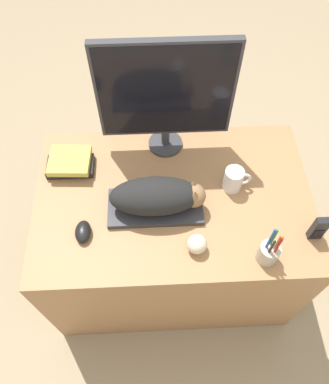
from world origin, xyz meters
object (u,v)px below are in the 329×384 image
object	(u,v)px
monitor	(166,94)
phone	(319,229)
cat	(159,196)
baseball	(197,244)
pen_cup	(269,252)
book_stack	(70,164)
keyboard	(155,207)
coffee_mug	(234,180)
computer_mouse	(83,232)

from	to	relation	value
monitor	phone	distance (m)	0.78
cat	baseball	size ratio (longest dim) A/B	4.94
pen_cup	baseball	size ratio (longest dim) A/B	2.90
monitor	book_stack	bearing A→B (deg)	-164.97
monitor	pen_cup	world-z (taller)	monitor
keyboard	pen_cup	size ratio (longest dim) A/B	1.72
cat	coffee_mug	distance (m)	0.33
keyboard	pen_cup	world-z (taller)	pen_cup
monitor	computer_mouse	world-z (taller)	monitor
coffee_mug	keyboard	bearing A→B (deg)	-164.69
computer_mouse	book_stack	world-z (taller)	book_stack
monitor	pen_cup	distance (m)	0.72
cat	keyboard	bearing A→B (deg)	180.00
baseball	cat	bearing A→B (deg)	125.73
book_stack	computer_mouse	bearing A→B (deg)	-76.79
cat	pen_cup	xyz separation A→B (m)	(0.39, -0.24, -0.04)
monitor	pen_cup	bearing A→B (deg)	-58.30
pen_cup	baseball	bearing A→B (deg)	168.83
monitor	book_stack	distance (m)	0.51
coffee_mug	book_stack	size ratio (longest dim) A/B	0.58
cat	monitor	world-z (taller)	monitor
cat	monitor	bearing A→B (deg)	83.08
computer_mouse	book_stack	xyz separation A→B (m)	(-0.08, 0.33, 0.01)
keyboard	baseball	xyz separation A→B (m)	(0.15, -0.19, 0.03)
coffee_mug	monitor	bearing A→B (deg)	138.23
keyboard	phone	bearing A→B (deg)	-14.22
keyboard	book_stack	xyz separation A→B (m)	(-0.36, 0.22, 0.02)
monitor	coffee_mug	bearing A→B (deg)	-41.77
monitor	keyboard	bearing A→B (deg)	-99.74
pen_cup	computer_mouse	bearing A→B (deg)	169.23
keyboard	pen_cup	bearing A→B (deg)	-30.10
baseball	book_stack	xyz separation A→B (m)	(-0.51, 0.41, -0.01)
monitor	pen_cup	xyz separation A→B (m)	(0.35, -0.57, -0.25)
keyboard	pen_cup	distance (m)	0.47
cat	phone	world-z (taller)	cat
monitor	baseball	xyz separation A→B (m)	(0.09, -0.52, -0.27)
cat	coffee_mug	world-z (taller)	cat
cat	monitor	distance (m)	0.40
cat	baseball	distance (m)	0.24
keyboard	cat	bearing A→B (deg)	-0.00
phone	book_stack	distance (m)	1.04
computer_mouse	baseball	size ratio (longest dim) A/B	1.27
pen_cup	book_stack	xyz separation A→B (m)	(-0.77, 0.46, -0.02)
phone	book_stack	size ratio (longest dim) A/B	0.65
keyboard	coffee_mug	size ratio (longest dim) A/B	3.32
monitor	cat	bearing A→B (deg)	-96.92
coffee_mug	baseball	size ratio (longest dim) A/B	1.50
computer_mouse	coffee_mug	distance (m)	0.64
baseball	phone	distance (m)	0.46
baseball	keyboard	bearing A→B (deg)	128.98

